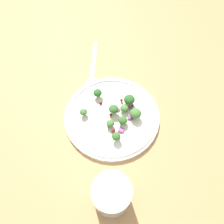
% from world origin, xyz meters
% --- Properties ---
extents(ground_plane, '(1.80, 1.80, 0.02)m').
position_xyz_m(ground_plane, '(0.00, 0.00, -0.01)').
color(ground_plane, tan).
extents(plate, '(0.24, 0.24, 0.02)m').
position_xyz_m(plate, '(-0.02, 0.02, 0.01)').
color(plate, white).
rests_on(plate, ground_plane).
extents(dressing_pool, '(0.14, 0.14, 0.00)m').
position_xyz_m(dressing_pool, '(-0.02, 0.02, 0.01)').
color(dressing_pool, white).
rests_on(dressing_pool, plate).
extents(broccoli_floret_0, '(0.02, 0.02, 0.02)m').
position_xyz_m(broccoli_floret_0, '(-0.01, 0.05, 0.03)').
color(broccoli_floret_0, '#8EB77A').
rests_on(broccoli_floret_0, plate).
extents(broccoli_floret_1, '(0.03, 0.03, 0.03)m').
position_xyz_m(broccoli_floret_1, '(0.03, 0.05, 0.03)').
color(broccoli_floret_1, '#9EC684').
rests_on(broccoli_floret_1, plate).
extents(broccoli_floret_2, '(0.03, 0.03, 0.03)m').
position_xyz_m(broccoli_floret_2, '(-0.01, 0.07, 0.04)').
color(broccoli_floret_2, '#ADD18E').
rests_on(broccoli_floret_2, plate).
extents(broccoli_floret_3, '(0.02, 0.02, 0.02)m').
position_xyz_m(broccoli_floret_3, '(0.04, -0.03, 0.03)').
color(broccoli_floret_3, '#9EC684').
rests_on(broccoli_floret_3, plate).
extents(broccoli_floret_4, '(0.02, 0.02, 0.02)m').
position_xyz_m(broccoli_floret_4, '(-0.07, -0.04, 0.03)').
color(broccoli_floret_4, '#8EB77A').
rests_on(broccoli_floret_4, plate).
extents(broccoli_floret_5, '(0.02, 0.02, 0.02)m').
position_xyz_m(broccoli_floret_5, '(-0.09, 0.03, 0.03)').
color(broccoli_floret_5, '#8EB77A').
rests_on(broccoli_floret_5, plate).
extents(broccoli_floret_6, '(0.02, 0.02, 0.02)m').
position_xyz_m(broccoli_floret_6, '(0.00, -0.01, 0.03)').
color(broccoli_floret_6, '#ADD18E').
rests_on(broccoli_floret_6, plate).
extents(broccoli_floret_7, '(0.02, 0.02, 0.02)m').
position_xyz_m(broccoli_floret_7, '(0.02, 0.02, 0.03)').
color(broccoli_floret_7, '#8EB77A').
rests_on(broccoli_floret_7, plate).
extents(broccoli_floret_8, '(0.02, 0.02, 0.02)m').
position_xyz_m(broccoli_floret_8, '(-0.02, 0.02, 0.03)').
color(broccoli_floret_8, '#8EB77A').
rests_on(broccoli_floret_8, plate).
extents(cranberry_0, '(0.01, 0.01, 0.01)m').
position_xyz_m(cranberry_0, '(-0.06, 0.02, 0.02)').
color(cranberry_0, maroon).
rests_on(cranberry_0, plate).
extents(cranberry_1, '(0.01, 0.01, 0.01)m').
position_xyz_m(cranberry_1, '(0.02, -0.02, 0.02)').
color(cranberry_1, maroon).
rests_on(cranberry_1, plate).
extents(cranberry_2, '(0.01, 0.01, 0.01)m').
position_xyz_m(cranberry_2, '(-0.03, 0.06, 0.02)').
color(cranberry_2, maroon).
rests_on(cranberry_2, plate).
extents(cranberry_3, '(0.01, 0.01, 0.01)m').
position_xyz_m(cranberry_3, '(-0.02, 0.01, 0.02)').
color(cranberry_3, maroon).
rests_on(cranberry_3, plate).
extents(cranberry_4, '(0.01, 0.01, 0.01)m').
position_xyz_m(cranberry_4, '(0.04, -0.02, 0.02)').
color(cranberry_4, maroon).
rests_on(cranberry_4, plate).
extents(cranberry_5, '(0.01, 0.01, 0.01)m').
position_xyz_m(cranberry_5, '(0.00, 0.07, 0.02)').
color(cranberry_5, maroon).
rests_on(cranberry_5, plate).
extents(cranberry_6, '(0.01, 0.01, 0.01)m').
position_xyz_m(cranberry_6, '(-0.02, 0.07, 0.02)').
color(cranberry_6, maroon).
rests_on(cranberry_6, plate).
extents(onion_bit_0, '(0.02, 0.02, 0.00)m').
position_xyz_m(onion_bit_0, '(0.02, 0.04, 0.02)').
color(onion_bit_0, '#843D75').
rests_on(onion_bit_0, plate).
extents(onion_bit_1, '(0.01, 0.01, 0.00)m').
position_xyz_m(onion_bit_1, '(-0.02, 0.04, 0.02)').
color(onion_bit_1, '#934C84').
rests_on(onion_bit_1, plate).
extents(onion_bit_2, '(0.02, 0.02, 0.00)m').
position_xyz_m(onion_bit_2, '(0.03, -0.00, 0.02)').
color(onion_bit_2, '#843D75').
rests_on(onion_bit_2, plate).
extents(onion_bit_3, '(0.02, 0.01, 0.00)m').
position_xyz_m(onion_bit_3, '(0.00, 0.06, 0.02)').
color(onion_bit_3, '#843D75').
rests_on(onion_bit_3, plate).
extents(onion_bit_4, '(0.01, 0.01, 0.00)m').
position_xyz_m(onion_bit_4, '(0.00, -0.01, 0.02)').
color(onion_bit_4, '#A35B93').
rests_on(onion_bit_4, plate).
extents(fork, '(0.14, 0.15, 0.01)m').
position_xyz_m(fork, '(-0.18, 0.10, 0.00)').
color(fork, silver).
rests_on(fork, ground_plane).
extents(water_glass, '(0.08, 0.08, 0.09)m').
position_xyz_m(water_glass, '(0.12, -0.13, 0.04)').
color(water_glass, silver).
rests_on(water_glass, ground_plane).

